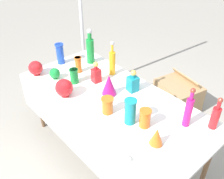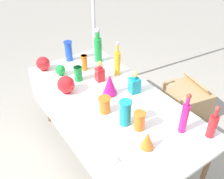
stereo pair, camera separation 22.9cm
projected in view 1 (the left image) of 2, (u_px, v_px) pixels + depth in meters
name	position (u px, v px, depth m)	size (l,w,h in m)	color
ground_plane	(112.00, 152.00, 2.79)	(40.00, 40.00, 0.00)	#A0998C
display_table	(109.00, 105.00, 2.36)	(1.97, 0.93, 0.76)	white
tall_bottle_0	(188.00, 110.00, 1.97)	(0.06, 0.06, 0.37)	#C61972
tall_bottle_1	(215.00, 116.00, 1.96)	(0.07, 0.07, 0.30)	red
tall_bottle_2	(90.00, 49.00, 2.82)	(0.09, 0.09, 0.41)	#198C38
tall_bottle_3	(112.00, 62.00, 2.62)	(0.07, 0.07, 0.38)	orange
square_decanter_0	(96.00, 74.00, 2.53)	(0.09, 0.09, 0.23)	red
square_decanter_1	(133.00, 83.00, 2.40)	(0.11, 0.11, 0.23)	teal
slender_vase_0	(74.00, 75.00, 2.52)	(0.09, 0.09, 0.16)	#198C38
slender_vase_1	(107.00, 105.00, 2.14)	(0.11, 0.11, 0.15)	orange
slender_vase_2	(60.00, 53.00, 2.83)	(0.10, 0.10, 0.24)	blue
slender_vase_3	(78.00, 64.00, 2.69)	(0.08, 0.08, 0.18)	orange
slender_vase_4	(145.00, 118.00, 1.99)	(0.10, 0.10, 0.16)	orange
slender_vase_5	(130.00, 111.00, 2.01)	(0.10, 0.10, 0.23)	teal
fluted_vase_0	(109.00, 85.00, 2.34)	(0.14, 0.14, 0.21)	#C61972
fluted_vase_1	(157.00, 136.00, 1.83)	(0.10, 0.10, 0.16)	orange
round_bowl_0	(64.00, 88.00, 2.33)	(0.17, 0.17, 0.18)	red
round_bowl_1	(36.00, 68.00, 2.65)	(0.15, 0.15, 0.16)	red
round_bowl_2	(55.00, 73.00, 2.60)	(0.11, 0.11, 0.12)	#198C38
price_tag_left	(127.00, 158.00, 1.75)	(0.06, 0.01, 0.04)	white
cardboard_box_behind_left	(177.00, 96.00, 3.32)	(0.60, 0.53, 0.48)	tan
canopy_pole	(82.00, 26.00, 3.24)	(0.18, 0.18, 2.51)	silver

